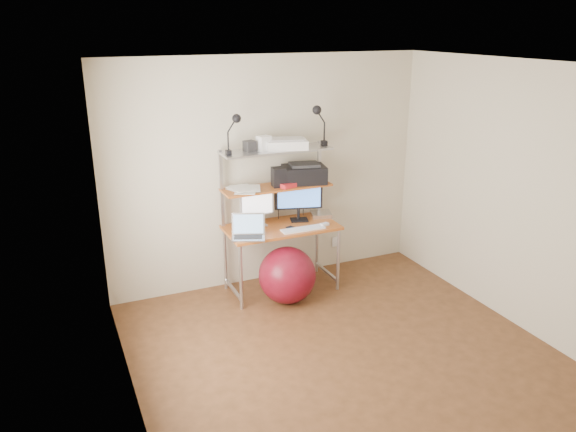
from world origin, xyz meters
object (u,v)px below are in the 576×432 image
object	(u,v)px
monitor_silver	(257,205)
exercise_ball	(287,275)
laptop	(248,232)
monitor_black	(299,197)
printer	(304,174)

from	to	relation	value
monitor_silver	exercise_ball	bearing A→B (deg)	-72.21
monitor_silver	laptop	distance (m)	0.39
monitor_black	laptop	distance (m)	0.76
monitor_silver	monitor_black	size ratio (longest dim) A/B	0.82
monitor_silver	printer	size ratio (longest dim) A/B	0.84
exercise_ball	printer	bearing A→B (deg)	47.77
monitor_black	printer	bearing A→B (deg)	37.48
printer	exercise_ball	world-z (taller)	printer
monitor_silver	exercise_ball	world-z (taller)	monitor_silver
laptop	printer	bearing A→B (deg)	42.46
monitor_silver	laptop	world-z (taller)	monitor_silver
exercise_ball	monitor_black	bearing A→B (deg)	51.97
monitor_silver	exercise_ball	xyz separation A→B (m)	(0.16, -0.43, -0.67)
laptop	exercise_ball	size ratio (longest dim) A/B	0.68
printer	exercise_ball	size ratio (longest dim) A/B	0.85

